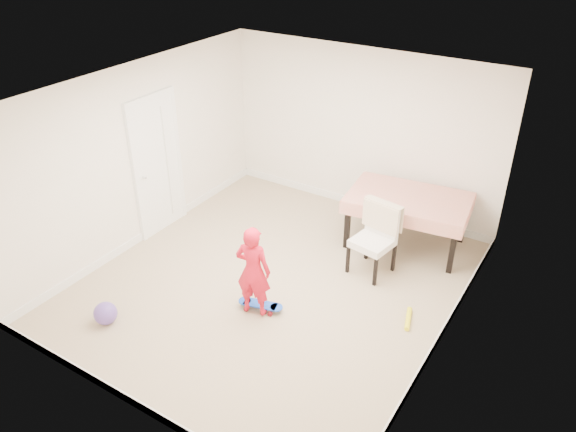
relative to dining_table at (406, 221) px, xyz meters
The scene contains 17 objects.
ground 2.15m from the dining_table, 121.68° to the right, with size 5.00×5.00×0.00m, color tan.
ceiling 3.04m from the dining_table, 121.68° to the right, with size 4.50×5.00×0.04m, color silver.
wall_back 1.59m from the dining_table, 148.60° to the left, with size 4.50×0.04×2.60m, color white.
wall_front 4.51m from the dining_table, 104.55° to the right, with size 4.50×0.04×2.60m, color white.
wall_left 3.90m from the dining_table, 151.67° to the right, with size 0.04×5.00×2.60m, color white.
wall_right 2.31m from the dining_table, 58.17° to the right, with size 0.04×5.00×2.60m, color white.
door 3.71m from the dining_table, 155.76° to the right, with size 0.10×0.94×2.11m, color white.
baseboard_back 1.35m from the dining_table, 148.23° to the left, with size 4.50×0.02×0.12m, color white.
baseboard_front 4.45m from the dining_table, 104.52° to the right, with size 4.50×0.02×0.12m, color white.
baseboard_left 3.82m from the dining_table, 151.74° to the right, with size 0.02×5.00×0.12m, color white.
baseboard_right 2.15m from the dining_table, 57.94° to the right, with size 0.02×5.00×0.12m, color white.
dining_table is the anchor object (origin of this frame).
dining_chair 0.91m from the dining_table, 98.43° to the right, with size 0.54×0.62×1.00m, color silver, non-canonical shape.
skateboard 2.56m from the dining_table, 111.79° to the right, with size 0.57×0.21×0.09m, color blue, non-canonical shape.
child 2.64m from the dining_table, 111.53° to the right, with size 0.43×0.28×1.19m, color red.
balloon 4.27m from the dining_table, 123.75° to the right, with size 0.28×0.28×0.28m, color #6145A7.
foam_toy 1.77m from the dining_table, 66.25° to the right, with size 0.06×0.06×0.40m, color #FFF71A.
Camera 1 is at (3.37, -5.01, 4.50)m, focal length 35.00 mm.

